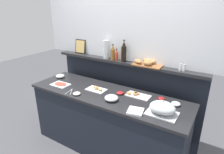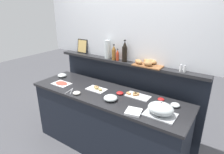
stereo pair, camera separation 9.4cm
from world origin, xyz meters
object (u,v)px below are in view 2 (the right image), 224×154
condiment_bowl_cream (77,93)px  vinegar_bottle_amber (114,53)px  condiment_bowl_red (161,99)px  serving_tongs (70,91)px  sandwich_platter_front (137,95)px  cold_cuts_platter (62,84)px  pepper_shaker (185,69)px  water_carafe (107,49)px  serving_cloche (161,109)px  bread_basket (148,63)px  wine_bottle_dark (125,52)px  salt_shaker (181,68)px  condiment_bowl_teal (120,93)px  glass_bowl_medium (62,75)px  glass_bowl_large (111,98)px  sandwich_platter_rear (97,89)px  glass_bowl_small (175,105)px  hot_sauce_bottle (118,55)px  framed_picture (82,46)px  napkin_stack (134,112)px

condiment_bowl_cream → vinegar_bottle_amber: (0.16, 0.66, 0.44)m
condiment_bowl_red → serving_tongs: (-1.14, -0.45, -0.01)m
vinegar_bottle_amber → sandwich_platter_front: bearing=-26.2°
cold_cuts_platter → serving_tongs: size_ratio=1.49×
pepper_shaker → water_carafe: 1.17m
serving_cloche → bread_basket: bread_basket is taller
wine_bottle_dark → salt_shaker: wine_bottle_dark is taller
vinegar_bottle_amber → serving_cloche: bearing=-28.9°
cold_cuts_platter → condiment_bowl_teal: size_ratio=2.87×
cold_cuts_platter → salt_shaker: bearing=19.8°
sandwich_platter_front → glass_bowl_medium: bearing=-177.5°
condiment_bowl_teal → pepper_shaker: (0.70, 0.37, 0.38)m
glass_bowl_large → pepper_shaker: bearing=39.6°
serving_cloche → water_carafe: water_carafe is taller
cold_cuts_platter → condiment_bowl_red: size_ratio=3.27×
cold_cuts_platter → pepper_shaker: 1.76m
sandwich_platter_front → sandwich_platter_rear: size_ratio=1.13×
serving_cloche → wine_bottle_dark: 1.05m
glass_bowl_medium → condiment_bowl_teal: 1.15m
sandwich_platter_front → glass_bowl_small: size_ratio=2.88×
wine_bottle_dark → bread_basket: 0.38m
sandwich_platter_rear → condiment_bowl_cream: bearing=-116.7°
condiment_bowl_teal → sandwich_platter_front: bearing=18.5°
serving_cloche → condiment_bowl_teal: serving_cloche is taller
cold_cuts_platter → hot_sauce_bottle: size_ratio=1.56×
glass_bowl_small → vinegar_bottle_amber: size_ratio=0.47×
vinegar_bottle_amber → pepper_shaker: size_ratio=2.71×
bread_basket → serving_cloche: bearing=-53.2°
sandwich_platter_rear → condiment_bowl_teal: size_ratio=2.95×
cold_cuts_platter → pepper_shaker: pepper_shaker is taller
glass_bowl_small → wine_bottle_dark: (-0.87, 0.27, 0.47)m
framed_picture → water_carafe: 0.55m
condiment_bowl_cream → bread_basket: 1.05m
vinegar_bottle_amber → bread_basket: vinegar_bottle_amber is taller
hot_sauce_bottle → salt_shaker: 0.92m
sandwich_platter_rear → salt_shaker: (1.01, 0.43, 0.38)m
glass_bowl_small → wine_bottle_dark: size_ratio=0.35×
cold_cuts_platter → framed_picture: bearing=99.0°
bread_basket → glass_bowl_medium: bearing=-164.9°
pepper_shaker → glass_bowl_medium: bearing=-169.2°
vinegar_bottle_amber → framed_picture: (-0.69, 0.07, 0.01)m
framed_picture → cold_cuts_platter: bearing=-81.0°
serving_cloche → salt_shaker: salt_shaker is taller
condiment_bowl_red → wine_bottle_dark: wine_bottle_dark is taller
serving_cloche → hot_sauce_bottle: bearing=149.1°
napkin_stack → pepper_shaker: pepper_shaker is taller
salt_shaker → bread_basket: salt_shaker is taller
bread_basket → pepper_shaker: bearing=-1.5°
glass_bowl_small → vinegar_bottle_amber: bearing=166.2°
hot_sauce_bottle → pepper_shaker: hot_sauce_bottle is taller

